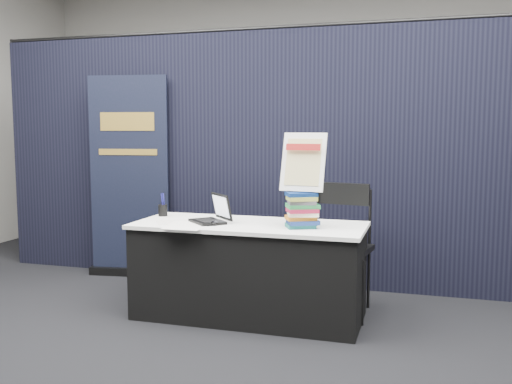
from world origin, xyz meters
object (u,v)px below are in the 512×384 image
object	(u,v)px
book_stack_short	(303,218)
pullup_banner	(129,188)
display_table	(249,270)
stacking_chair	(339,242)
book_stack_tall	(302,210)
laptop	(209,215)
info_sign	(303,163)

from	to	relation	value
book_stack_short	pullup_banner	xyz separation A→B (m)	(-1.96, 0.87, 0.08)
display_table	stacking_chair	bearing A→B (deg)	25.24
display_table	book_stack_tall	bearing A→B (deg)	-9.28
book_stack_tall	display_table	bearing A→B (deg)	170.72
pullup_banner	stacking_chair	world-z (taller)	pullup_banner
display_table	stacking_chair	distance (m)	0.76
display_table	book_stack_tall	size ratio (longest dim) A/B	6.74
pullup_banner	stacking_chair	xyz separation A→B (m)	(2.19, -0.57, -0.31)
laptop	book_stack_short	bearing A→B (deg)	49.30
laptop	display_table	bearing A→B (deg)	52.01
book_stack_short	info_sign	bearing A→B (deg)	-79.74
display_table	info_sign	distance (m)	0.96
display_table	pullup_banner	distance (m)	1.84
book_stack_tall	pullup_banner	xyz separation A→B (m)	(-1.97, 0.95, 0.01)
info_sign	pullup_banner	world-z (taller)	pullup_banner
pullup_banner	book_stack_short	bearing A→B (deg)	-32.28
display_table	pullup_banner	world-z (taller)	pullup_banner
stacking_chair	info_sign	bearing A→B (deg)	-112.57
pullup_banner	laptop	bearing A→B (deg)	-45.59
display_table	laptop	bearing A→B (deg)	-172.98
book_stack_short	info_sign	world-z (taller)	info_sign
book_stack_tall	book_stack_short	distance (m)	0.12
pullup_banner	book_stack_tall	bearing A→B (deg)	-34.27
laptop	pullup_banner	world-z (taller)	pullup_banner
book_stack_short	stacking_chair	bearing A→B (deg)	51.46
laptop	book_stack_tall	xyz separation A→B (m)	(0.75, -0.03, 0.08)
book_stack_short	info_sign	distance (m)	0.43
info_sign	pullup_banner	size ratio (longest dim) A/B	0.23
book_stack_tall	stacking_chair	size ratio (longest dim) A/B	0.26
display_table	book_stack_short	world-z (taller)	book_stack_short
book_stack_short	stacking_chair	world-z (taller)	stacking_chair
display_table	info_sign	bearing A→B (deg)	-5.32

